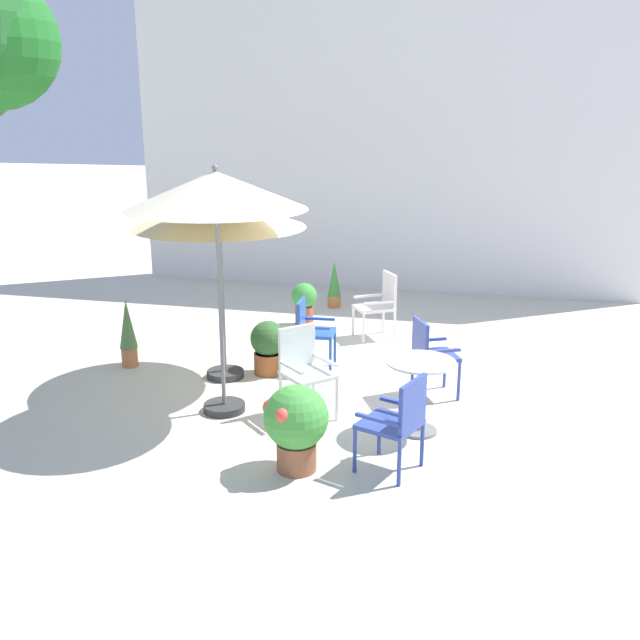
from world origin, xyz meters
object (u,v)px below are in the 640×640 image
potted_plant_0 (295,423)px  potted_plant_3 (334,285)px  patio_umbrella_1 (216,194)px  patio_umbrella_0 (219,214)px  potted_plant_4 (304,301)px  patio_chair_2 (311,328)px  patio_chair_4 (304,366)px  potted_plant_2 (268,346)px  cafe_table_0 (420,383)px  patio_chair_0 (430,351)px  patio_chair_3 (380,302)px  patio_chair_1 (398,418)px  potted_plant_1 (128,332)px

potted_plant_0 → potted_plant_3: bearing=98.8°
patio_umbrella_1 → potted_plant_0: 2.38m
patio_umbrella_0 → potted_plant_3: patio_umbrella_0 is taller
patio_umbrella_1 → potted_plant_4: size_ratio=4.07×
potted_plant_0 → potted_plant_3: potted_plant_0 is taller
patio_chair_2 → patio_chair_4: (0.26, -1.35, 0.02)m
potted_plant_2 → potted_plant_3: potted_plant_3 is taller
patio_chair_2 → cafe_table_0: bearing=-45.7°
patio_umbrella_1 → patio_chair_0: 2.86m
patio_chair_3 → potted_plant_3: 1.72m
cafe_table_0 → patio_chair_3: patio_chair_3 is taller
patio_chair_0 → potted_plant_0: 2.23m
patio_chair_2 → potted_plant_2: bearing=-150.7°
patio_umbrella_0 → potted_plant_2: (0.47, 0.24, -1.59)m
patio_umbrella_0 → patio_chair_2: patio_umbrella_0 is taller
patio_umbrella_0 → patio_chair_3: patio_umbrella_0 is taller
cafe_table_0 → patio_chair_1: 0.86m
patio_umbrella_0 → patio_chair_2: size_ratio=2.53×
patio_chair_2 → potted_plant_1: 2.26m
potted_plant_0 → patio_umbrella_0: bearing=125.1°
patio_chair_3 → cafe_table_0: bearing=-74.0°
patio_chair_4 → potted_plant_1: (-2.48, 0.94, -0.10)m
patio_umbrella_0 → potted_plant_4: bearing=81.1°
patio_chair_3 → potted_plant_1: bearing=-146.3°
patio_umbrella_0 → potted_plant_1: 1.98m
patio_chair_3 → potted_plant_1: size_ratio=1.06×
potted_plant_0 → potted_plant_1: bearing=142.1°
patio_chair_2 → patio_chair_4: size_ratio=0.93×
patio_chair_3 → patio_chair_4: bearing=-97.1°
potted_plant_2 → patio_chair_0: bearing=-7.8°
potted_plant_1 → patio_umbrella_1: bearing=-32.4°
patio_chair_4 → potted_plant_2: 1.33m
patio_umbrella_0 → patio_chair_4: bearing=-35.4°
potted_plant_4 → potted_plant_0: bearing=-76.4°
potted_plant_1 → potted_plant_4: size_ratio=1.37×
potted_plant_3 → patio_chair_1: bearing=-72.0°
patio_chair_0 → potted_plant_2: 1.97m
cafe_table_0 → potted_plant_2: bearing=147.3°
cafe_table_0 → patio_chair_4: bearing=173.0°
patio_umbrella_1 → potted_plant_2: patio_umbrella_1 is taller
patio_umbrella_0 → potted_plant_2: bearing=27.6°
cafe_table_0 → potted_plant_1: size_ratio=0.87×
patio_chair_2 → potted_plant_3: 2.92m
cafe_table_0 → patio_chair_4: 1.21m
patio_chair_2 → patio_umbrella_0: bearing=-151.5°
patio_chair_2 → patio_chair_1: bearing=-59.9°
potted_plant_1 → potted_plant_4: 2.79m
patio_chair_3 → patio_umbrella_1: bearing=-112.2°
patio_chair_0 → patio_chair_4: size_ratio=0.94×
patio_chair_0 → potted_plant_0: patio_chair_0 is taller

